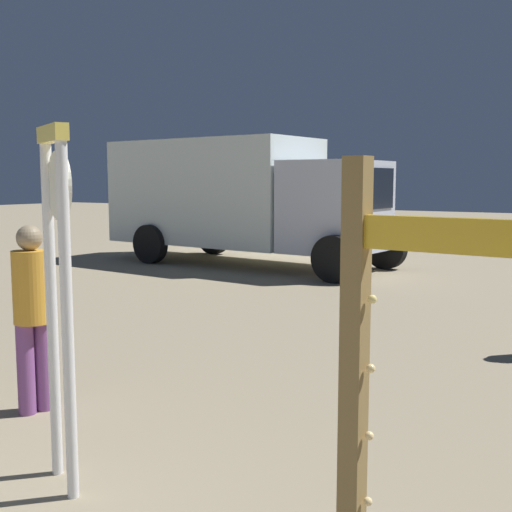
% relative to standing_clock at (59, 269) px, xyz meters
% --- Properties ---
extents(standing_clock, '(0.44, 0.28, 2.24)m').
position_rel_standing_clock_xyz_m(standing_clock, '(0.00, 0.00, 0.00)').
color(standing_clock, white).
rests_on(standing_clock, ground_plane).
extents(arrow_sign, '(1.05, 0.27, 2.02)m').
position_rel_standing_clock_xyz_m(arrow_sign, '(2.35, -0.15, -0.03)').
color(arrow_sign, olive).
rests_on(arrow_sign, ground_plane).
extents(person_near_clock, '(0.30, 0.30, 1.56)m').
position_rel_standing_clock_xyz_m(person_near_clock, '(-1.20, 0.77, -0.51)').
color(person_near_clock, '#81498A').
rests_on(person_near_clock, ground_plane).
extents(box_truck_near, '(6.92, 3.03, 2.84)m').
position_rel_standing_clock_xyz_m(box_truck_near, '(-4.95, 9.69, 0.19)').
color(box_truck_near, silver).
rests_on(box_truck_near, ground_plane).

